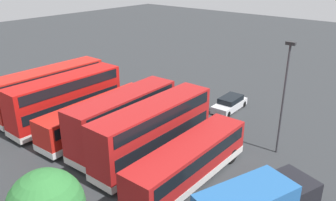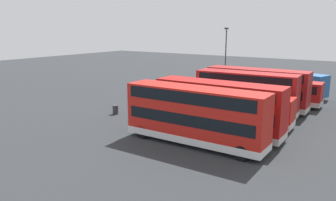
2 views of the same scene
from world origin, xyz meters
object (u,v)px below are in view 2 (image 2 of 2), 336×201
bus_double_decker_second (256,88)px  bus_single_deck_fourth (231,106)px  box_truck_blue (299,84)px  lamp_post_tall (226,56)px  bus_double_decker_sixth (195,114)px  car_hatchback_silver (166,92)px  bus_double_decker_third (246,92)px  bus_single_deck_near_end (273,90)px  bus_double_decker_fifth (218,107)px  waste_bin_yellow (115,110)px

bus_double_decker_second → bus_single_deck_fourth: bus_double_decker_second is taller
box_truck_blue → lamp_post_tall: (2.80, -9.33, 3.50)m
bus_single_deck_fourth → bus_double_decker_sixth: bearing=1.1°
car_hatchback_silver → bus_double_decker_third: bearing=76.8°
bus_double_decker_third → bus_single_deck_fourth: size_ratio=0.90×
bus_single_deck_near_end → car_hatchback_silver: (4.34, -12.78, -0.92)m
bus_single_deck_near_end → box_truck_blue: box_truck_blue is taller
bus_double_decker_fifth → lamp_post_tall: lamp_post_tall is taller
bus_single_deck_near_end → bus_double_decker_sixth: size_ratio=0.96×
bus_double_decker_fifth → waste_bin_yellow: bearing=-90.3°
bus_double_decker_third → box_truck_blue: bearing=170.2°
bus_single_deck_fourth → waste_bin_yellow: (3.84, -11.51, -1.15)m
bus_double_decker_third → car_hatchback_silver: size_ratio=2.27×
bus_single_deck_near_end → bus_single_deck_fourth: bearing=-4.0°
bus_single_deck_fourth → waste_bin_yellow: bearing=-71.5°
bus_single_deck_near_end → bus_double_decker_fifth: bus_double_decker_fifth is taller
bus_single_deck_fourth → lamp_post_tall: lamp_post_tall is taller
bus_double_decker_third → car_hatchback_silver: 12.56m
bus_single_deck_fourth → box_truck_blue: (-16.51, 2.33, 0.08)m
bus_double_decker_sixth → lamp_post_tall: 22.33m
bus_double_decker_second → bus_double_decker_sixth: same height
waste_bin_yellow → bus_double_decker_third: bearing=122.3°
bus_double_decker_third → waste_bin_yellow: 13.86m
box_truck_blue → lamp_post_tall: size_ratio=0.88×
lamp_post_tall → waste_bin_yellow: (17.55, -4.51, -4.74)m
bus_single_deck_near_end → lamp_post_tall: (-3.03, -7.75, 3.59)m
bus_single_deck_near_end → lamp_post_tall: lamp_post_tall is taller
bus_double_decker_sixth → box_truck_blue: (-23.77, 2.19, -0.74)m
lamp_post_tall → waste_bin_yellow: size_ratio=9.50×
waste_bin_yellow → box_truck_blue: bearing=145.8°
lamp_post_tall → waste_bin_yellow: lamp_post_tall is taller
bus_double_decker_sixth → bus_double_decker_second: bearing=-179.6°
lamp_post_tall → bus_double_decker_third: bearing=34.7°
bus_double_decker_third → bus_double_decker_sixth: bearing=0.3°
bus_single_deck_near_end → bus_double_decker_third: bearing=-5.3°
bus_double_decker_sixth → bus_double_decker_third: bearing=-179.7°
bus_double_decker_second → bus_single_deck_fourth: 6.85m
bus_double_decker_fifth → bus_double_decker_sixth: bearing=-6.1°
car_hatchback_silver → lamp_post_tall: size_ratio=0.52×
bus_double_decker_third → bus_double_decker_fifth: same height
bus_single_deck_fourth → car_hatchback_silver: size_ratio=2.51×
car_hatchback_silver → waste_bin_yellow: 10.19m
bus_double_decker_third → lamp_post_tall: size_ratio=1.17×
bus_double_decker_third → waste_bin_yellow: bearing=-57.7°
bus_double_decker_fifth → lamp_post_tall: 19.33m
bus_double_decker_fifth → bus_double_decker_sixth: size_ratio=0.97×
bus_double_decker_third → bus_double_decker_sixth: 10.77m
bus_double_decker_second → bus_double_decker_sixth: bearing=0.4°
box_truck_blue → bus_double_decker_second: bearing=-13.3°
bus_double_decker_second → bus_double_decker_fifth: 10.71m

